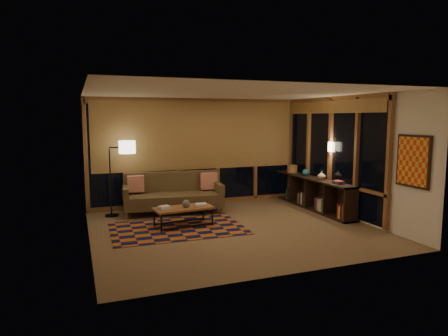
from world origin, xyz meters
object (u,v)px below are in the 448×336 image
object	(u,v)px
sofa	(173,194)
bookshelf	(312,193)
coffee_table	(183,217)
floor_lamp	(110,179)

from	to	relation	value
sofa	bookshelf	world-z (taller)	sofa
coffee_table	sofa	bearing A→B (deg)	80.10
floor_lamp	bookshelf	bearing A→B (deg)	-14.51
sofa	floor_lamp	world-z (taller)	floor_lamp
floor_lamp	sofa	bearing A→B (deg)	-12.03
sofa	floor_lamp	distance (m)	1.45
sofa	bookshelf	size ratio (longest dim) A/B	0.73
floor_lamp	bookshelf	world-z (taller)	floor_lamp
coffee_table	bookshelf	world-z (taller)	bookshelf
sofa	floor_lamp	xyz separation A→B (m)	(-1.38, 0.21, 0.39)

